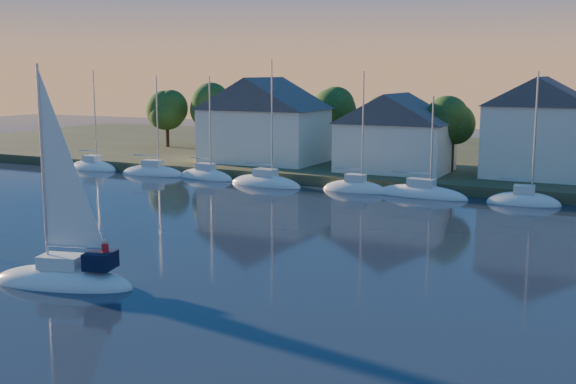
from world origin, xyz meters
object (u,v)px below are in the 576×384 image
Objects in this scene: clubhouse_west at (264,119)px; clubhouse_centre at (396,131)px; hero_sailboat at (65,275)px; clubhouse_east at (540,126)px.

clubhouse_west is 1.18× the size of clubhouse_centre.
clubhouse_centre is 0.90× the size of hero_sailboat.
clubhouse_west is 16.05m from clubhouse_centre.
clubhouse_centre is 44.48m from hero_sailboat.
hero_sailboat is (-4.01, -44.06, -4.58)m from clubhouse_centre.
hero_sailboat reaches higher than clubhouse_west.
clubhouse_east is at bearing 1.91° from clubhouse_west.
clubhouse_centre is (16.00, -1.00, -0.80)m from clubhouse_west.
clubhouse_centre is at bearing -108.88° from hero_sailboat.
clubhouse_east reaches higher than clubhouse_west.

